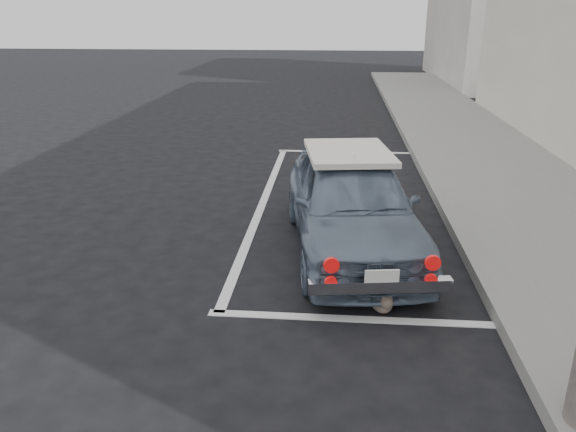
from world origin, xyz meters
name	(u,v)px	position (x,y,z in m)	size (l,w,h in m)	color
ground	(311,294)	(0.00, 0.00, 0.00)	(80.00, 80.00, 0.00)	black
sidewalk	(553,229)	(3.20, 2.00, 0.07)	(2.80, 40.00, 0.15)	slate
pline_rear	(359,319)	(0.50, -0.50, 0.00)	(3.00, 0.12, 0.01)	silver
pline_front	(348,152)	(0.50, 6.50, 0.00)	(3.00, 0.12, 0.01)	silver
pline_side	(263,202)	(-0.90, 3.00, 0.00)	(0.12, 7.00, 0.01)	silver
retro_coupe	(352,202)	(0.44, 1.26, 0.63)	(1.96, 3.81, 1.24)	slate
cat	(382,301)	(0.73, -0.32, 0.12)	(0.30, 0.48, 0.26)	#7A6A5D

